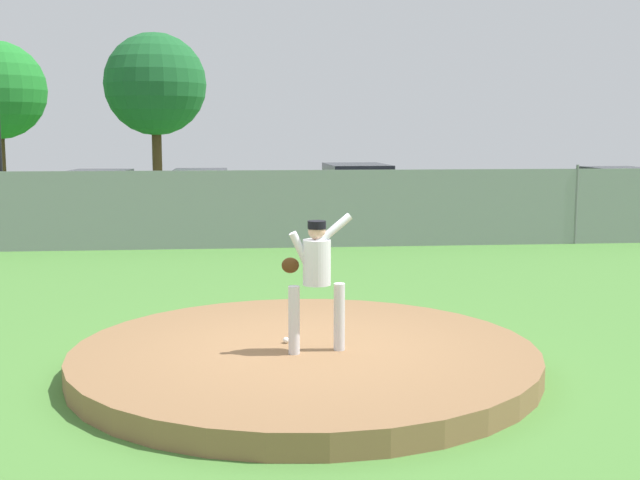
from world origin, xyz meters
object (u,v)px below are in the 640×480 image
parked_car_champagne (621,196)px  parked_car_silver (96,201)px  baseball (286,340)px  parked_car_white (357,197)px  traffic_cone_orange (516,214)px  parked_car_charcoal (201,198)px  pitcher_youth (316,271)px

parked_car_champagne → parked_car_silver: same height
baseball → parked_car_white: size_ratio=0.02×
parked_car_white → traffic_cone_orange: (5.00, 0.34, -0.61)m
parked_car_charcoal → pitcher_youth: bearing=-82.2°
parked_car_silver → traffic_cone_orange: (12.52, 0.47, -0.55)m
parked_car_white → traffic_cone_orange: bearing=3.9°
pitcher_youth → parked_car_champagne: bearing=53.8°
pitcher_youth → traffic_cone_orange: 16.73m
pitcher_youth → baseball: pitcher_youth is taller
baseball → parked_car_charcoal: size_ratio=0.02×
parked_car_charcoal → parked_car_champagne: parked_car_champagne is taller
pitcher_youth → parked_car_silver: size_ratio=0.33×
pitcher_youth → baseball: size_ratio=21.70×
parked_car_charcoal → parked_car_white: 4.66m
parked_car_champagne → parked_car_silver: (-15.79, -0.33, -0.00)m
traffic_cone_orange → pitcher_youth: bearing=-116.8°
baseball → parked_car_white: 14.45m
baseball → traffic_cone_orange: size_ratio=0.13×
pitcher_youth → baseball: (-0.32, 0.41, -0.91)m
pitcher_youth → traffic_cone_orange: (7.53, 14.90, -0.96)m
baseball → parked_car_white: parked_car_white is taller
parked_car_charcoal → parked_car_silver: size_ratio=0.89×
pitcher_youth → parked_car_champagne: pitcher_youth is taller
baseball → parked_car_white: (2.86, 14.15, 0.56)m
parked_car_white → traffic_cone_orange: 5.05m
parked_car_champagne → parked_car_white: size_ratio=0.97×
parked_car_charcoal → parked_car_silver: 3.01m
parked_car_charcoal → traffic_cone_orange: bearing=-1.8°
baseball → parked_car_silver: size_ratio=0.02×
pitcher_youth → parked_car_charcoal: size_ratio=0.37×
parked_car_white → baseball: bearing=-101.4°
baseball → parked_car_silver: parked_car_silver is taller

